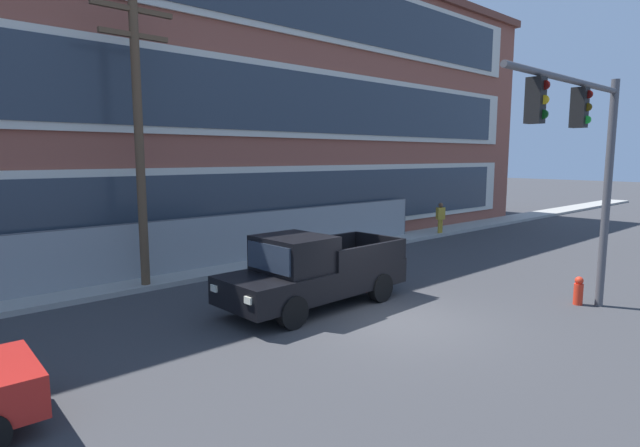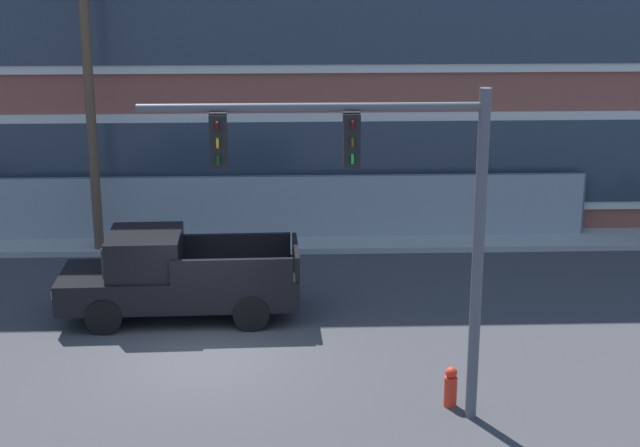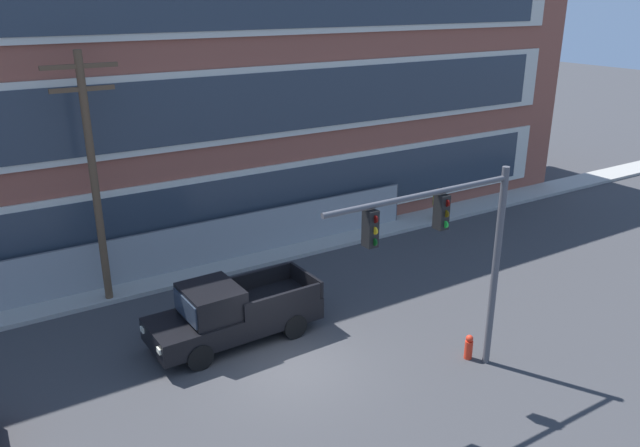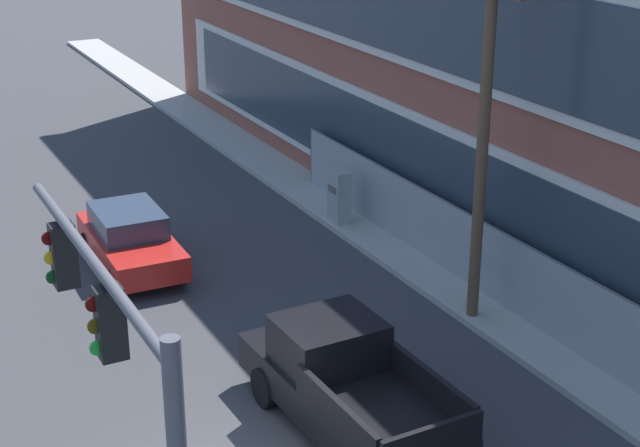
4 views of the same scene
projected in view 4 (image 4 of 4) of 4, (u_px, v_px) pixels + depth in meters
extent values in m
cube|color=#9E9B93|center=(593.00, 380.00, 19.84)|extent=(80.00, 1.69, 0.16)
cube|color=beige|center=(554.00, 236.00, 21.41)|extent=(43.74, 0.10, 2.87)
cube|color=#2D3844|center=(552.00, 237.00, 21.38)|extent=(41.84, 0.06, 2.39)
cube|color=beige|center=(571.00, 55.00, 19.95)|extent=(43.74, 0.10, 2.87)
cube|color=#2D3844|center=(569.00, 56.00, 19.92)|extent=(41.84, 0.06, 2.39)
cube|color=gray|center=(560.00, 307.00, 20.95)|extent=(23.50, 0.04, 1.92)
cylinder|color=#4C4C51|center=(312.00, 158.00, 30.66)|extent=(0.06, 0.06, 1.92)
cylinder|color=#4C4C51|center=(564.00, 266.00, 20.60)|extent=(23.50, 0.05, 0.05)
cylinder|color=#4C4C51|center=(91.00, 259.00, 11.59)|extent=(5.72, 0.14, 0.14)
cube|color=black|center=(110.00, 323.00, 11.25)|extent=(0.28, 0.32, 0.90)
cylinder|color=#4B0807|center=(93.00, 304.00, 11.07)|extent=(0.04, 0.18, 0.18)
cylinder|color=#503E08|center=(95.00, 326.00, 11.17)|extent=(0.04, 0.18, 0.18)
cylinder|color=green|center=(97.00, 348.00, 11.28)|extent=(0.04, 0.18, 0.18)
cube|color=black|center=(64.00, 255.00, 13.07)|extent=(0.28, 0.32, 0.90)
cylinder|color=#4B0807|center=(48.00, 238.00, 12.89)|extent=(0.04, 0.18, 0.18)
cylinder|color=gold|center=(50.00, 258.00, 12.99)|extent=(0.04, 0.18, 0.18)
cylinder|color=#0A4011|center=(53.00, 277.00, 13.10)|extent=(0.04, 0.18, 0.18)
cube|color=black|center=(348.00, 398.00, 17.93)|extent=(5.39, 2.14, 0.70)
cube|color=black|center=(329.00, 342.00, 18.25)|extent=(1.65, 1.89, 0.90)
cube|color=#283342|center=(308.00, 324.00, 18.92)|extent=(0.10, 1.65, 0.67)
cube|color=black|center=(336.00, 413.00, 16.30)|extent=(2.67, 0.19, 0.56)
cube|color=black|center=(430.00, 385.00, 17.14)|extent=(2.67, 0.19, 0.56)
cube|color=black|center=(432.00, 441.00, 15.55)|extent=(0.15, 1.93, 0.56)
cylinder|color=black|center=(265.00, 387.00, 18.95)|extent=(0.81, 0.28, 0.80)
cylinder|color=black|center=(348.00, 364.00, 19.78)|extent=(0.81, 0.28, 0.80)
cylinder|color=black|center=(440.00, 444.00, 17.17)|extent=(0.81, 0.28, 0.80)
cube|color=white|center=(251.00, 340.00, 19.77)|extent=(0.07, 0.24, 0.16)
cube|color=white|center=(312.00, 325.00, 20.40)|extent=(0.07, 0.24, 0.16)
cube|color=#AD1E19|center=(131.00, 245.00, 24.95)|extent=(4.31, 1.93, 0.64)
cube|color=#283342|center=(128.00, 220.00, 24.87)|extent=(2.17, 1.65, 0.60)
cylinder|color=black|center=(180.00, 270.00, 24.30)|extent=(0.65, 0.22, 0.64)
cylinder|color=black|center=(113.00, 282.00, 23.62)|extent=(0.65, 0.22, 0.64)
cylinder|color=black|center=(149.00, 234.00, 26.52)|extent=(0.65, 0.22, 0.64)
cylinder|color=black|center=(87.00, 244.00, 25.84)|extent=(0.65, 0.22, 0.64)
cylinder|color=brown|center=(483.00, 140.00, 20.87)|extent=(0.26, 0.26, 8.63)
cube|color=#939993|center=(339.00, 199.00, 27.58)|extent=(0.66, 0.44, 1.66)
cube|color=#515151|center=(332.00, 189.00, 27.36)|extent=(0.46, 0.02, 0.20)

